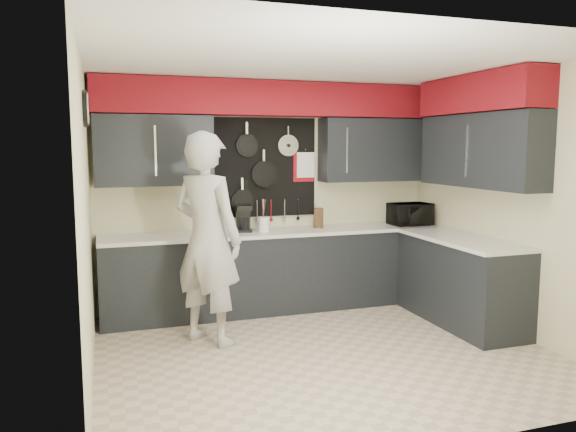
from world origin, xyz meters
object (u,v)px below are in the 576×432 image
object	(u,v)px
utensil_crock	(264,224)
person	(207,239)
coffee_maker	(244,218)
microwave	(410,214)
knife_block	(318,218)

from	to	relation	value
utensil_crock	person	bearing A→B (deg)	-133.59
utensil_crock	coffee_maker	size ratio (longest dim) A/B	0.56
utensil_crock	coffee_maker	xyz separation A→B (m)	(-0.21, 0.06, 0.07)
microwave	person	world-z (taller)	person
microwave	utensil_crock	world-z (taller)	microwave
coffee_maker	person	bearing A→B (deg)	-111.44
coffee_maker	person	size ratio (longest dim) A/B	0.15
knife_block	utensil_crock	distance (m)	0.68
coffee_maker	knife_block	bearing A→B (deg)	10.46
utensil_crock	person	xyz separation A→B (m)	(-0.79, -0.83, 0.00)
knife_block	utensil_crock	world-z (taller)	knife_block
microwave	knife_block	world-z (taller)	microwave
microwave	coffee_maker	bearing A→B (deg)	175.12
utensil_crock	knife_block	bearing A→B (deg)	4.06
utensil_crock	person	size ratio (longest dim) A/B	0.08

